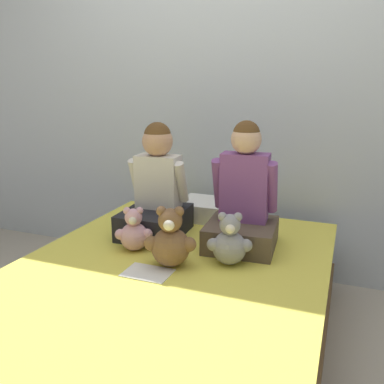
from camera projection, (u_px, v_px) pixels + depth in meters
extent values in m
plane|color=#B2A899|center=(162.00, 360.00, 1.91)|extent=(14.00, 14.00, 0.00)
cube|color=silver|center=(234.00, 85.00, 2.61)|extent=(8.00, 0.06, 2.50)
cube|color=brown|center=(162.00, 343.00, 1.89)|extent=(1.42, 1.98, 0.19)
cube|color=white|center=(161.00, 303.00, 1.83)|extent=(1.39, 1.94, 0.23)
cube|color=#E5D64C|center=(161.00, 277.00, 1.80)|extent=(1.40, 1.96, 0.03)
cube|color=black|center=(155.00, 222.00, 2.25)|extent=(0.33, 0.40, 0.14)
cube|color=silver|center=(158.00, 182.00, 2.25)|extent=(0.24, 0.14, 0.29)
sphere|color=tan|center=(158.00, 141.00, 2.19)|extent=(0.17, 0.17, 0.17)
sphere|color=brown|center=(157.00, 136.00, 2.19)|extent=(0.15, 0.15, 0.15)
cylinder|color=silver|center=(136.00, 178.00, 2.29)|extent=(0.06, 0.14, 0.24)
cylinder|color=silver|center=(181.00, 182.00, 2.21)|extent=(0.06, 0.14, 0.24)
cube|color=brown|center=(241.00, 235.00, 2.08)|extent=(0.37, 0.38, 0.13)
cube|color=#7F4789|center=(245.00, 187.00, 2.07)|extent=(0.25, 0.14, 0.35)
sphere|color=#DBAD89|center=(246.00, 139.00, 2.01)|extent=(0.15, 0.15, 0.15)
sphere|color=brown|center=(246.00, 134.00, 2.00)|extent=(0.13, 0.13, 0.13)
cylinder|color=#7F4789|center=(219.00, 184.00, 2.11)|extent=(0.07, 0.15, 0.28)
cylinder|color=#7F4789|center=(272.00, 188.00, 2.03)|extent=(0.07, 0.15, 0.28)
sphere|color=#DBA3B2|center=(134.00, 236.00, 2.04)|extent=(0.14, 0.14, 0.14)
sphere|color=#DBA3B2|center=(133.00, 217.00, 2.02)|extent=(0.09, 0.09, 0.09)
sphere|color=white|center=(133.00, 221.00, 1.98)|extent=(0.04, 0.04, 0.04)
sphere|color=#DBA3B2|center=(127.00, 211.00, 2.01)|extent=(0.04, 0.04, 0.04)
sphere|color=#DBA3B2|center=(140.00, 211.00, 2.01)|extent=(0.04, 0.04, 0.04)
sphere|color=#DBA3B2|center=(120.00, 234.00, 2.02)|extent=(0.05, 0.05, 0.05)
sphere|color=#DBA3B2|center=(147.00, 234.00, 2.03)|extent=(0.05, 0.05, 0.05)
sphere|color=#939399|center=(229.00, 248.00, 1.88)|extent=(0.16, 0.16, 0.16)
sphere|color=#939399|center=(230.00, 225.00, 1.85)|extent=(0.10, 0.10, 0.10)
sphere|color=white|center=(230.00, 229.00, 1.81)|extent=(0.04, 0.04, 0.04)
sphere|color=#939399|center=(222.00, 217.00, 1.85)|extent=(0.04, 0.04, 0.04)
sphere|color=#939399|center=(238.00, 217.00, 1.84)|extent=(0.04, 0.04, 0.04)
sphere|color=#939399|center=(213.00, 245.00, 1.87)|extent=(0.06, 0.06, 0.06)
sphere|color=#939399|center=(246.00, 245.00, 1.86)|extent=(0.06, 0.06, 0.06)
sphere|color=brown|center=(171.00, 247.00, 1.86)|extent=(0.18, 0.18, 0.18)
sphere|color=brown|center=(170.00, 220.00, 1.83)|extent=(0.11, 0.11, 0.11)
sphere|color=white|center=(169.00, 225.00, 1.78)|extent=(0.05, 0.05, 0.05)
sphere|color=brown|center=(161.00, 211.00, 1.82)|extent=(0.05, 0.05, 0.05)
sphere|color=brown|center=(179.00, 211.00, 1.81)|extent=(0.05, 0.05, 0.05)
sphere|color=brown|center=(151.00, 243.00, 1.84)|extent=(0.07, 0.07, 0.07)
sphere|color=brown|center=(189.00, 244.00, 1.83)|extent=(0.07, 0.07, 0.07)
cube|color=white|center=(217.00, 210.00, 2.52)|extent=(0.46, 0.29, 0.11)
cube|color=white|center=(148.00, 273.00, 1.80)|extent=(0.21, 0.15, 0.00)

